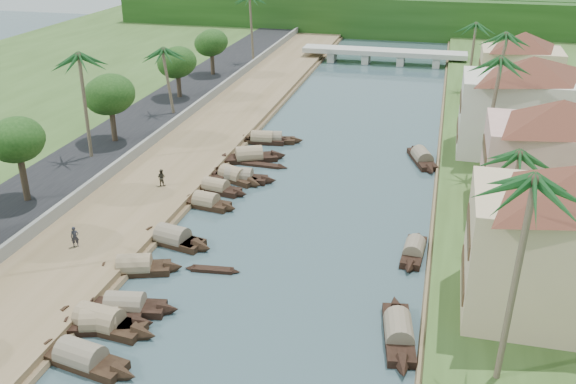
% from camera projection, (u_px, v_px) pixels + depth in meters
% --- Properties ---
extents(ground, '(220.00, 220.00, 0.00)m').
position_uv_depth(ground, '(278.00, 275.00, 47.44)').
color(ground, '#364C51').
rests_on(ground, ground).
extents(left_bank, '(10.00, 180.00, 0.80)m').
position_uv_depth(left_bank, '(181.00, 158.00, 68.51)').
color(left_bank, brown).
rests_on(left_bank, ground).
extents(right_bank, '(16.00, 180.00, 1.20)m').
position_uv_depth(right_bank, '(525.00, 187.00, 60.76)').
color(right_bank, '#30491D').
rests_on(right_bank, ground).
extents(road, '(8.00, 180.00, 1.40)m').
position_uv_depth(road, '(108.00, 148.00, 70.25)').
color(road, black).
rests_on(road, ground).
extents(retaining_wall, '(0.40, 180.00, 1.10)m').
position_uv_depth(retaining_wall, '(144.00, 146.00, 69.04)').
color(retaining_wall, slate).
rests_on(retaining_wall, left_bank).
extents(treeline, '(120.00, 14.00, 8.00)m').
position_uv_depth(treeline, '(399.00, 16.00, 134.45)').
color(treeline, '#15360E').
rests_on(treeline, ground).
extents(bridge, '(28.00, 4.00, 2.40)m').
position_uv_depth(bridge, '(384.00, 54.00, 110.56)').
color(bridge, '#A6A69C').
rests_on(bridge, ground).
extents(building_near, '(14.85, 14.85, 10.20)m').
position_uv_depth(building_near, '(571.00, 241.00, 38.90)').
color(building_near, tan).
rests_on(building_near, right_bank).
extents(building_mid, '(14.11, 14.11, 9.70)m').
position_uv_depth(building_mid, '(554.00, 156.00, 52.97)').
color(building_mid, '#D9A599').
rests_on(building_mid, right_bank).
extents(building_far, '(15.59, 15.59, 10.20)m').
position_uv_depth(building_far, '(527.00, 105.00, 65.49)').
color(building_far, beige).
rests_on(building_far, right_bank).
extents(building_distant, '(12.62, 12.62, 9.20)m').
position_uv_depth(building_distant, '(520.00, 67.00, 83.21)').
color(building_distant, tan).
rests_on(building_distant, right_bank).
extents(sampan_0, '(8.31, 3.12, 2.15)m').
position_uv_depth(sampan_0, '(81.00, 358.00, 38.10)').
color(sampan_0, black).
rests_on(sampan_0, ground).
extents(sampan_1, '(7.14, 3.57, 2.10)m').
position_uv_depth(sampan_1, '(101.00, 323.00, 41.25)').
color(sampan_1, black).
rests_on(sampan_1, ground).
extents(sampan_2, '(8.72, 2.69, 2.26)m').
position_uv_depth(sampan_2, '(100.00, 322.00, 41.40)').
color(sampan_2, black).
rests_on(sampan_2, ground).
extents(sampan_3, '(7.63, 2.75, 2.04)m').
position_uv_depth(sampan_3, '(125.00, 306.00, 43.04)').
color(sampan_3, black).
rests_on(sampan_3, ground).
extents(sampan_4, '(7.42, 3.79, 2.09)m').
position_uv_depth(sampan_4, '(135.00, 268.00, 47.64)').
color(sampan_4, black).
rests_on(sampan_4, ground).
extents(sampan_5, '(6.41, 3.26, 2.03)m').
position_uv_depth(sampan_5, '(175.00, 238.00, 51.82)').
color(sampan_5, black).
rests_on(sampan_5, ground).
extents(sampan_6, '(7.67, 3.29, 2.23)m').
position_uv_depth(sampan_6, '(173.00, 239.00, 51.78)').
color(sampan_6, black).
rests_on(sampan_6, ground).
extents(sampan_7, '(7.04, 2.62, 1.89)m').
position_uv_depth(sampan_7, '(216.00, 188.00, 61.12)').
color(sampan_7, black).
rests_on(sampan_7, ground).
extents(sampan_8, '(6.37, 2.44, 1.97)m').
position_uv_depth(sampan_8, '(206.00, 203.00, 58.09)').
color(sampan_8, black).
rests_on(sampan_8, ground).
extents(sampan_9, '(7.84, 1.97, 2.00)m').
position_uv_depth(sampan_9, '(239.00, 177.00, 63.53)').
color(sampan_9, black).
rests_on(sampan_9, ground).
extents(sampan_10, '(7.33, 4.26, 2.04)m').
position_uv_depth(sampan_10, '(233.00, 176.00, 63.76)').
color(sampan_10, black).
rests_on(sampan_10, ground).
extents(sampan_11, '(8.32, 5.18, 2.37)m').
position_uv_depth(sampan_11, '(249.00, 157.00, 68.61)').
color(sampan_11, black).
rests_on(sampan_11, ground).
extents(sampan_12, '(8.04, 2.99, 1.93)m').
position_uv_depth(sampan_12, '(270.00, 139.00, 73.85)').
color(sampan_12, black).
rests_on(sampan_12, ground).
extents(sampan_13, '(7.39, 2.17, 2.03)m').
position_uv_depth(sampan_13, '(262.00, 139.00, 73.81)').
color(sampan_13, black).
rests_on(sampan_13, ground).
extents(sampan_14, '(2.89, 8.67, 2.08)m').
position_uv_depth(sampan_14, '(399.00, 332.00, 40.40)').
color(sampan_14, black).
rests_on(sampan_14, ground).
extents(sampan_15, '(1.86, 6.82, 1.86)m').
position_uv_depth(sampan_15, '(414.00, 251.00, 49.97)').
color(sampan_15, black).
rests_on(sampan_15, ground).
extents(sampan_16, '(4.17, 8.36, 2.05)m').
position_uv_depth(sampan_16, '(422.00, 158.00, 68.34)').
color(sampan_16, black).
rests_on(sampan_16, ground).
extents(canoe_1, '(4.39, 1.13, 0.70)m').
position_uv_depth(canoe_1, '(212.00, 270.00, 47.92)').
color(canoe_1, black).
rests_on(canoe_1, ground).
extents(canoe_2, '(6.00, 1.15, 0.87)m').
position_uv_depth(canoe_2, '(261.00, 165.00, 67.34)').
color(canoe_2, black).
rests_on(canoe_2, ground).
extents(palm_0, '(3.20, 3.20, 13.48)m').
position_uv_depth(palm_0, '(530.00, 184.00, 30.66)').
color(palm_0, '#6F5E4A').
rests_on(palm_0, ground).
extents(palm_1, '(3.20, 3.20, 9.46)m').
position_uv_depth(palm_1, '(516.00, 155.00, 45.08)').
color(palm_1, '#6F5E4A').
rests_on(palm_1, ground).
extents(palm_2, '(3.20, 3.20, 12.67)m').
position_uv_depth(palm_2, '(496.00, 62.00, 58.17)').
color(palm_2, '#6F5E4A').
rests_on(palm_2, ground).
extents(palm_3, '(3.20, 3.20, 12.31)m').
position_uv_depth(palm_3, '(499.00, 36.00, 71.42)').
color(palm_3, '#6F5E4A').
rests_on(palm_3, ground).
extents(palm_5, '(3.20, 3.20, 12.02)m').
position_uv_depth(palm_5, '(78.00, 57.00, 61.91)').
color(palm_5, '#6F5E4A').
rests_on(palm_5, ground).
extents(palm_6, '(3.20, 3.20, 9.41)m').
position_uv_depth(palm_6, '(168.00, 51.00, 76.81)').
color(palm_6, '#6F5E4A').
rests_on(palm_6, ground).
extents(palm_7, '(3.20, 3.20, 10.66)m').
position_uv_depth(palm_7, '(476.00, 26.00, 87.33)').
color(palm_7, '#6F5E4A').
rests_on(palm_7, ground).
extents(tree_2, '(4.52, 4.52, 7.41)m').
position_uv_depth(tree_2, '(17.00, 141.00, 54.12)').
color(tree_2, '#443326').
rests_on(tree_2, ground).
extents(tree_3, '(5.08, 5.08, 7.28)m').
position_uv_depth(tree_3, '(110.00, 95.00, 68.47)').
color(tree_3, '#443326').
rests_on(tree_3, ground).
extents(tree_4, '(4.75, 4.75, 6.60)m').
position_uv_depth(tree_4, '(177.00, 63.00, 84.88)').
color(tree_4, '#443326').
rests_on(tree_4, ground).
extents(tree_5, '(4.56, 4.56, 6.66)m').
position_uv_depth(tree_5, '(212.00, 43.00, 96.46)').
color(tree_5, '#443326').
rests_on(tree_5, ground).
extents(person_near, '(0.73, 0.65, 1.67)m').
position_uv_depth(person_near, '(75.00, 237.00, 49.47)').
color(person_near, '#25252C').
rests_on(person_near, left_bank).
extents(person_far, '(0.83, 0.67, 1.63)m').
position_uv_depth(person_far, '(161.00, 177.00, 60.36)').
color(person_far, '#2C291F').
rests_on(person_far, left_bank).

